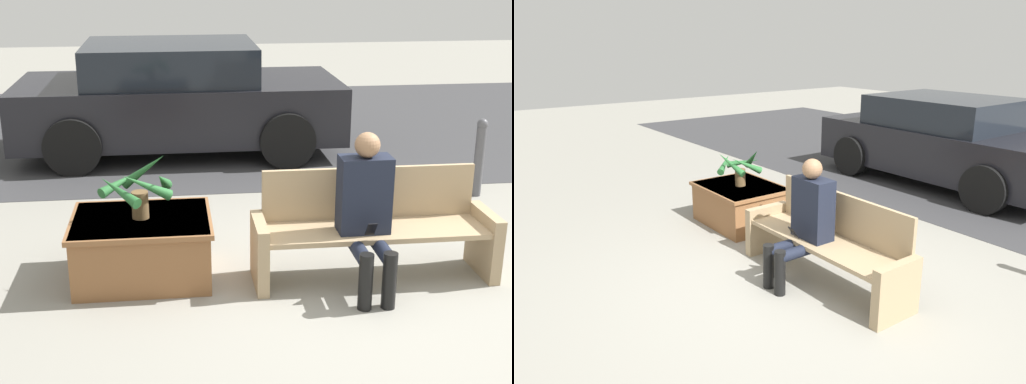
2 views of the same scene
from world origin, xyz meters
TOP-DOWN VIEW (x-y plane):
  - ground_plane at (0.00, 0.00)m, footprint 30.00×30.00m
  - road_surface at (0.00, 5.38)m, footprint 20.00×6.00m
  - bench at (-0.00, 0.26)m, footprint 1.89×0.51m
  - person_seated at (-0.11, 0.07)m, footprint 0.39×0.62m
  - planter_box at (-1.80, 0.44)m, footprint 1.08×0.87m
  - potted_plant at (-1.80, 0.44)m, footprint 0.59×0.64m
  - parked_car at (-1.45, 4.16)m, footprint 4.00×1.98m
  - bollard_post at (1.63, 2.02)m, footprint 0.11×0.11m

SIDE VIEW (x-z plane):
  - ground_plane at x=0.00m, z-range 0.00..0.00m
  - road_surface at x=0.00m, z-range 0.00..0.01m
  - planter_box at x=-1.80m, z-range 0.02..0.52m
  - bench at x=0.00m, z-range -0.02..0.82m
  - bollard_post at x=1.63m, z-range 0.02..0.85m
  - person_seated at x=-0.11m, z-range 0.04..1.24m
  - parked_car at x=-1.45m, z-range 0.00..1.38m
  - potted_plant at x=-1.80m, z-range 0.51..1.01m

